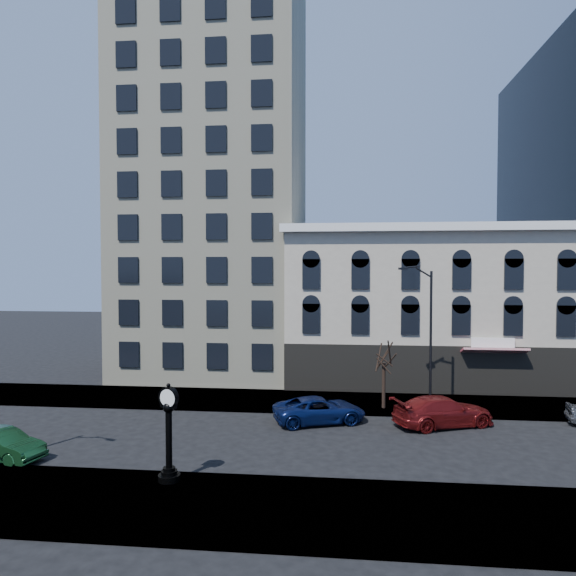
# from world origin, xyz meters

# --- Properties ---
(ground) EXTENTS (160.00, 160.00, 0.00)m
(ground) POSITION_xyz_m (0.00, 0.00, 0.00)
(ground) COLOR black
(ground) RESTS_ON ground
(sidewalk_far) EXTENTS (160.00, 6.00, 0.12)m
(sidewalk_far) POSITION_xyz_m (0.00, 8.00, 0.06)
(sidewalk_far) COLOR gray
(sidewalk_far) RESTS_ON ground
(sidewalk_near) EXTENTS (160.00, 6.00, 0.12)m
(sidewalk_near) POSITION_xyz_m (0.00, -8.00, 0.06)
(sidewalk_near) COLOR gray
(sidewalk_near) RESTS_ON ground
(cream_tower) EXTENTS (15.90, 15.40, 42.50)m
(cream_tower) POSITION_xyz_m (-6.11, 18.88, 19.32)
(cream_tower) COLOR beige
(cream_tower) RESTS_ON ground
(victorian_row) EXTENTS (22.60, 11.19, 12.50)m
(victorian_row) POSITION_xyz_m (12.00, 15.89, 6.00)
(victorian_row) COLOR #C0B49E
(victorian_row) RESTS_ON ground
(street_clock) EXTENTS (0.95, 0.95, 4.17)m
(street_clock) POSITION_xyz_m (-2.06, -6.00, 2.01)
(street_clock) COLOR black
(street_clock) RESTS_ON sidewalk_near
(street_lamp_far) EXTENTS (2.39, 0.87, 9.43)m
(street_lamp_far) POSITION_xyz_m (10.29, 6.53, 7.23)
(street_lamp_far) COLOR black
(street_lamp_far) RESTS_ON sidewalk_far
(bare_tree_far) EXTENTS (2.76, 2.76, 4.73)m
(bare_tree_far) POSITION_xyz_m (7.99, 6.65, 3.68)
(bare_tree_far) COLOR black
(bare_tree_far) RESTS_ON sidewalk_far
(car_near_b) EXTENTS (4.58, 2.48, 1.43)m
(car_near_b) POSITION_xyz_m (-10.97, -4.19, 0.72)
(car_near_b) COLOR #143F1E
(car_near_b) RESTS_ON ground
(car_far_a) EXTENTS (6.01, 4.20, 1.52)m
(car_far_a) POSITION_xyz_m (3.95, 3.37, 0.76)
(car_far_a) COLOR #0C194C
(car_far_a) RESTS_ON ground
(car_far_b) EXTENTS (6.40, 4.40, 1.72)m
(car_far_b) POSITION_xyz_m (11.14, 3.45, 0.86)
(car_far_b) COLOR maroon
(car_far_b) RESTS_ON ground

